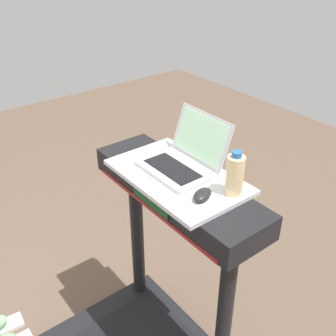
# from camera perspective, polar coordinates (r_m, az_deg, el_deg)

# --- Properties ---
(desk_board) EXTENTS (0.60, 0.37, 0.02)m
(desk_board) POSITION_cam_1_polar(r_m,az_deg,el_deg) (1.72, 1.31, -1.20)
(desk_board) COLOR silver
(desk_board) RESTS_ON treadmill_base
(laptop) EXTENTS (0.32, 0.29, 0.22)m
(laptop) POSITION_cam_1_polar(r_m,az_deg,el_deg) (1.75, 2.23, 1.36)
(laptop) COLOR #B7B7BC
(laptop) RESTS_ON desk_board
(computer_mouse) EXTENTS (0.09, 0.12, 0.03)m
(computer_mouse) POSITION_cam_1_polar(r_m,az_deg,el_deg) (1.57, 4.87, -3.77)
(computer_mouse) COLOR black
(computer_mouse) RESTS_ON desk_board
(water_bottle) EXTENTS (0.07, 0.07, 0.19)m
(water_bottle) POSITION_cam_1_polar(r_m,az_deg,el_deg) (1.57, 9.41, -0.96)
(water_bottle) COLOR beige
(water_bottle) RESTS_ON desk_board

